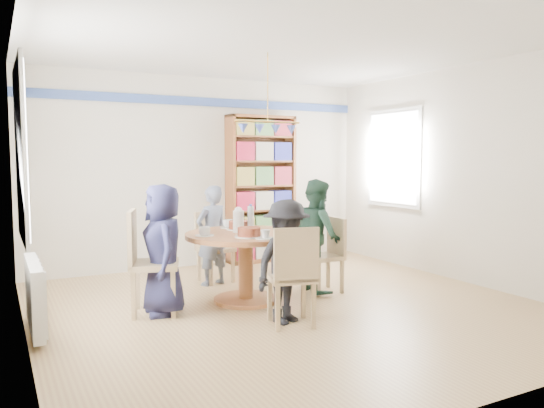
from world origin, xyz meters
TOP-DOWN VIEW (x-y plane):
  - ground at (0.00, 0.00)m, footprint 5.00×5.00m
  - room_shell at (-0.26, 0.87)m, footprint 5.00×5.00m
  - radiator at (-2.42, 0.30)m, footprint 0.12×1.00m
  - dining_table at (-0.32, 0.41)m, footprint 1.30×1.30m
  - chair_left at (-1.40, 0.45)m, footprint 0.59×0.59m
  - chair_right at (0.73, 0.36)m, footprint 0.40×0.40m
  - chair_far at (-0.28, 1.47)m, footprint 0.44×0.44m
  - chair_near at (-0.30, -0.59)m, footprint 0.51×0.51m
  - person_left at (-1.24, 0.37)m, footprint 0.47×0.67m
  - person_right at (0.61, 0.43)m, footprint 0.60×0.71m
  - person_far at (-0.36, 1.29)m, footprint 0.51×0.41m
  - person_near at (-0.29, -0.44)m, footprint 0.85×0.66m
  - bookshelf at (0.84, 2.34)m, footprint 1.04×0.31m
  - tableware at (-0.34, 0.44)m, footprint 1.13×1.13m

SIDE VIEW (x-z plane):
  - ground at x=0.00m, z-range 0.00..0.00m
  - radiator at x=-2.42m, z-range 0.05..0.65m
  - chair_right at x=0.73m, z-range 0.04..0.90m
  - chair_far at x=-0.28m, z-range 0.04..0.92m
  - chair_near at x=-0.30m, z-range 0.05..0.98m
  - dining_table at x=-0.32m, z-range 0.18..0.93m
  - chair_left at x=-1.40m, z-range 0.05..1.10m
  - person_near at x=-0.29m, z-range 0.00..1.17m
  - person_far at x=-0.36m, z-range 0.00..1.22m
  - person_left at x=-1.24m, z-range 0.00..1.30m
  - person_right at x=0.61m, z-range 0.00..1.31m
  - tableware at x=-0.34m, z-range 0.67..0.96m
  - bookshelf at x=0.84m, z-range -0.02..2.16m
  - room_shell at x=-0.26m, z-range -0.85..4.15m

